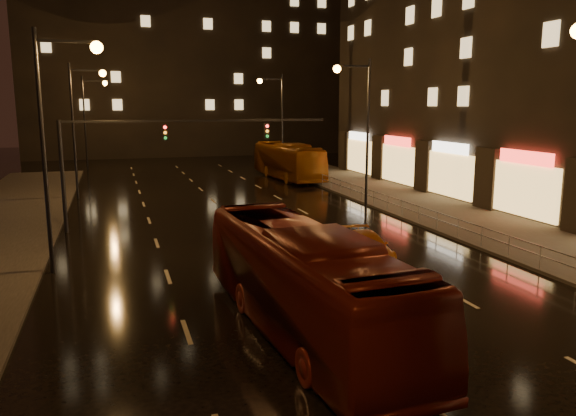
% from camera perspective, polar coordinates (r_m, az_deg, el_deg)
% --- Properties ---
extents(ground, '(140.00, 140.00, 0.00)m').
position_cam_1_polar(ground, '(34.22, -5.34, -1.41)').
color(ground, black).
rests_on(ground, ground).
extents(sidewalk_right, '(7.00, 70.00, 0.15)m').
position_cam_1_polar(sidewalk_right, '(35.16, 18.56, -1.47)').
color(sidewalk_right, '#38332D').
rests_on(sidewalk_right, ground).
extents(building_distant, '(44.00, 16.00, 36.00)m').
position_cam_1_polar(building_distant, '(86.18, -10.44, 17.62)').
color(building_distant, black).
rests_on(building_distant, ground).
extents(traffic_signal, '(15.31, 0.32, 6.20)m').
position_cam_1_polar(traffic_signal, '(32.91, -14.18, 6.17)').
color(traffic_signal, black).
rests_on(traffic_signal, ground).
extents(railing_right, '(0.05, 56.00, 1.00)m').
position_cam_1_polar(railing_right, '(35.74, 11.53, 0.39)').
color(railing_right, '#99999E').
rests_on(railing_right, sidewalk_right).
extents(bus_red, '(3.65, 12.22, 3.36)m').
position_cam_1_polar(bus_red, '(17.38, 1.65, -7.42)').
color(bus_red, maroon).
rests_on(bus_red, ground).
extents(bus_curb, '(3.61, 12.45, 3.42)m').
position_cam_1_polar(bus_curb, '(53.63, -0.02, 4.79)').
color(bus_curb, '#88460D').
rests_on(bus_curb, ground).
extents(taxi_near, '(1.86, 3.81, 1.25)m').
position_cam_1_polar(taxi_near, '(18.51, 7.50, -9.82)').
color(taxi_near, '#C34912').
rests_on(taxi_near, ground).
extents(taxi_far, '(2.20, 4.38, 1.22)m').
position_cam_1_polar(taxi_far, '(26.05, 7.99, -3.87)').
color(taxi_far, '#BF6011').
rests_on(taxi_far, ground).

